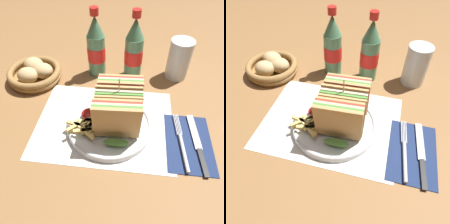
% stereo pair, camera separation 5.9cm
% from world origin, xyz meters
% --- Properties ---
extents(ground_plane, '(4.00, 4.00, 0.00)m').
position_xyz_m(ground_plane, '(0.00, 0.00, 0.00)').
color(ground_plane, olive).
extents(placemat, '(0.38, 0.29, 0.00)m').
position_xyz_m(placemat, '(-0.02, 0.01, 0.00)').
color(placemat, silver).
rests_on(placemat, ground_plane).
extents(plate_main, '(0.23, 0.23, 0.02)m').
position_xyz_m(plate_main, '(0.00, -0.01, 0.01)').
color(plate_main, white).
rests_on(plate_main, ground_plane).
extents(club_sandwich, '(0.12, 0.17, 0.15)m').
position_xyz_m(club_sandwich, '(0.02, -0.00, 0.07)').
color(club_sandwich, tan).
rests_on(club_sandwich, plate_main).
extents(fries_pile, '(0.11, 0.09, 0.02)m').
position_xyz_m(fries_pile, '(-0.05, -0.03, 0.03)').
color(fries_pile, '#E5C166').
rests_on(fries_pile, plate_main).
extents(ketchup_blob, '(0.05, 0.04, 0.02)m').
position_xyz_m(ketchup_blob, '(-0.06, 0.01, 0.03)').
color(ketchup_blob, maroon).
rests_on(ketchup_blob, plate_main).
extents(napkin, '(0.12, 0.19, 0.00)m').
position_xyz_m(napkin, '(0.21, -0.04, 0.00)').
color(napkin, navy).
rests_on(napkin, ground_plane).
extents(fork, '(0.03, 0.18, 0.01)m').
position_xyz_m(fork, '(0.19, -0.05, 0.01)').
color(fork, silver).
rests_on(fork, napkin).
extents(knife, '(0.03, 0.20, 0.00)m').
position_xyz_m(knife, '(0.23, -0.04, 0.01)').
color(knife, black).
rests_on(knife, napkin).
extents(coke_bottle_near, '(0.06, 0.06, 0.23)m').
position_xyz_m(coke_bottle_near, '(-0.08, 0.24, 0.10)').
color(coke_bottle_near, '#4C7F5B').
rests_on(coke_bottle_near, ground_plane).
extents(coke_bottle_far, '(0.06, 0.06, 0.23)m').
position_xyz_m(coke_bottle_far, '(0.05, 0.24, 0.10)').
color(coke_bottle_far, '#4C7F5B').
rests_on(coke_bottle_far, ground_plane).
extents(glass_near, '(0.08, 0.08, 0.13)m').
position_xyz_m(glass_near, '(0.20, 0.25, 0.06)').
color(glass_near, silver).
rests_on(glass_near, ground_plane).
extents(bread_basket, '(0.18, 0.18, 0.06)m').
position_xyz_m(bread_basket, '(-0.28, 0.18, 0.03)').
color(bread_basket, olive).
rests_on(bread_basket, ground_plane).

